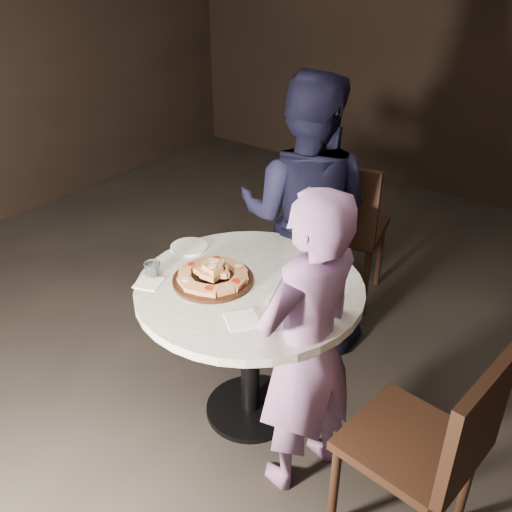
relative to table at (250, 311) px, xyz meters
The scene contains 13 objects.
floor 0.68m from the table, 153.97° to the right, with size 7.00×7.00×0.00m, color black.
table is the anchor object (origin of this frame).
serving_board 0.24m from the table, 152.61° to the right, with size 0.38×0.38×0.02m, color black.
focaccia_pile 0.26m from the table, 152.38° to the right, with size 0.34×0.34×0.09m.
plate_left 0.50m from the table, 168.81° to the left, with size 0.19×0.19×0.01m, color white.
plate_right 0.27m from the table, ahead, with size 0.18×0.18×0.01m, color white.
water_glass 0.50m from the table, 152.08° to the right, with size 0.08×0.08×0.08m, color silver.
napkin_near 0.50m from the table, 144.55° to the right, with size 0.12×0.12×0.01m, color white.
napkin_far 0.32m from the table, 59.33° to the right, with size 0.13×0.13×0.01m, color white.
chair_far 1.21m from the table, 97.05° to the left, with size 0.58×0.60×1.03m.
chair_right 1.02m from the table, ahead, with size 0.53×0.51×0.98m.
diner_navy 0.79m from the table, 102.90° to the left, with size 0.80×0.62×1.64m, color black.
diner_teal 0.45m from the table, 20.75° to the right, with size 0.53×0.35×1.46m, color slate.
Camera 1 is at (1.50, -1.71, 2.26)m, focal length 40.00 mm.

